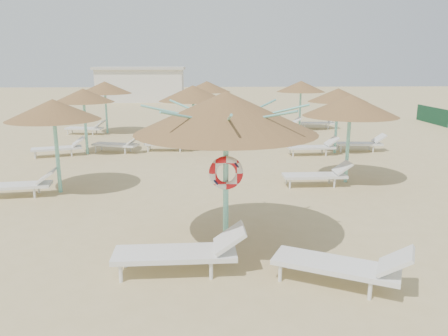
{
  "coord_description": "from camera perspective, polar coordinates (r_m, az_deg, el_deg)",
  "views": [
    {
      "loc": [
        -0.06,
        -8.11,
        3.66
      ],
      "look_at": [
        0.41,
        1.6,
        1.3
      ],
      "focal_mm": 35.0,
      "sensor_mm": 36.0,
      "label": 1
    }
  ],
  "objects": [
    {
      "name": "ground",
      "position": [
        8.9,
        -2.15,
        -10.65
      ],
      "size": [
        120.0,
        120.0,
        0.0
      ],
      "primitive_type": "plane",
      "color": "tan",
      "rests_on": "ground"
    },
    {
      "name": "main_palapa",
      "position": [
        8.3,
        0.24,
        7.21
      ],
      "size": [
        3.5,
        3.5,
        3.14
      ],
      "color": "#79D3C4",
      "rests_on": "ground"
    },
    {
      "name": "lounger_main_a",
      "position": [
        7.89,
        -5.27,
        -10.79
      ],
      "size": [
        2.35,
        0.75,
        0.85
      ],
      "rotation": [
        0.0,
        0.0,
        0.02
      ],
      "color": "silver",
      "rests_on": "ground"
    },
    {
      "name": "lounger_main_b",
      "position": [
        7.69,
        15.48,
        -12.1
      ],
      "size": [
        2.29,
        1.59,
        0.81
      ],
      "rotation": [
        0.0,
        0.0,
        -0.47
      ],
      "color": "silver",
      "rests_on": "ground"
    },
    {
      "name": "palapa_field",
      "position": [
        18.89,
        -2.19,
        9.47
      ],
      "size": [
        14.84,
        14.26,
        2.73
      ],
      "color": "#79D3C4",
      "rests_on": "ground"
    },
    {
      "name": "service_hut",
      "position": [
        43.57,
        -10.76,
        10.74
      ],
      "size": [
        8.4,
        4.4,
        3.25
      ],
      "color": "silver",
      "rests_on": "ground"
    }
  ]
}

